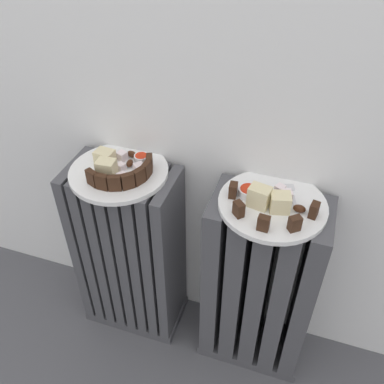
{
  "coord_description": "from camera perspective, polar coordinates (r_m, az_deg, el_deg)",
  "views": [
    {
      "loc": [
        0.25,
        -0.45,
        1.21
      ],
      "look_at": [
        0.0,
        0.28,
        0.57
      ],
      "focal_mm": 39.37,
      "sensor_mm": 36.0,
      "label": 1
    }
  ],
  "objects": [
    {
      "name": "fork",
      "position": [
        0.99,
        13.43,
        -0.49
      ],
      "size": [
        0.04,
        0.1,
        0.0
      ],
      "color": "silver",
      "rests_on": "plate_right"
    },
    {
      "name": "plate_right",
      "position": [
        0.97,
        10.84,
        -1.67
      ],
      "size": [
        0.25,
        0.25,
        0.01
      ],
      "primitive_type": "cylinder",
      "color": "white",
      "rests_on": "radiator_right"
    },
    {
      "name": "dark_cake_slice_right_3",
      "position": [
        0.89,
        13.75,
        -4.18
      ],
      "size": [
        0.03,
        0.03,
        0.03
      ],
      "primitive_type": "cube",
      "rotation": [
        0.0,
        0.0,
        0.66
      ],
      "color": "#382114",
      "rests_on": "plate_right"
    },
    {
      "name": "dark_cake_slice_left_3",
      "position": [
        0.98,
        -8.71,
        1.45
      ],
      "size": [
        0.03,
        0.03,
        0.04
      ],
      "primitive_type": "cube",
      "rotation": [
        0.0,
        0.0,
        0.76
      ],
      "color": "#382114",
      "rests_on": "plate_left"
    },
    {
      "name": "turkish_delight_right_0",
      "position": [
        0.97,
        12.65,
        -0.48
      ],
      "size": [
        0.03,
        0.03,
        0.02
      ],
      "primitive_type": "cube",
      "rotation": [
        0.0,
        0.0,
        0.36
      ],
      "color": "white",
      "rests_on": "plate_right"
    },
    {
      "name": "dark_cake_slice_right_2",
      "position": [
        0.88,
        9.66,
        -4.19
      ],
      "size": [
        0.03,
        0.02,
        0.03
      ],
      "primitive_type": "cube",
      "rotation": [
        0.0,
        0.0,
        -0.05
      ],
      "color": "#382114",
      "rests_on": "plate_right"
    },
    {
      "name": "dark_cake_slice_left_5",
      "position": [
        1.01,
        -6.19,
        2.97
      ],
      "size": [
        0.02,
        0.03,
        0.04
      ],
      "primitive_type": "cube",
      "rotation": [
        0.0,
        0.0,
        1.54
      ],
      "color": "#382114",
      "rests_on": "plate_left"
    },
    {
      "name": "marble_cake_slice_right_1",
      "position": [
        0.93,
        9.1,
        -0.64
      ],
      "size": [
        0.05,
        0.04,
        0.05
      ],
      "primitive_type": "cube",
      "rotation": [
        0.0,
        0.0,
        -0.2
      ],
      "color": "beige",
      "rests_on": "plate_right"
    },
    {
      "name": "marble_cake_slice_right_0",
      "position": [
        0.93,
        11.85,
        -1.4
      ],
      "size": [
        0.05,
        0.05,
        0.04
      ],
      "primitive_type": "cube",
      "rotation": [
        0.0,
        0.0,
        0.26
      ],
      "color": "beige",
      "rests_on": "plate_right"
    },
    {
      "name": "dark_cake_slice_left_2",
      "position": [
        0.98,
        -10.44,
        1.18
      ],
      "size": [
        0.03,
        0.02,
        0.04
      ],
      "primitive_type": "cube",
      "rotation": [
        0.0,
        0.0,
        0.37
      ],
      "color": "#382114",
      "rests_on": "plate_left"
    },
    {
      "name": "radiator_right",
      "position": [
        1.18,
        9.05,
        -12.6
      ],
      "size": [
        0.3,
        0.17,
        0.58
      ],
      "color": "#47474C",
      "rests_on": "ground_plane"
    },
    {
      "name": "turkish_delight_right_1",
      "position": [
        0.98,
        11.84,
        0.36
      ],
      "size": [
        0.03,
        0.03,
        0.02
      ],
      "primitive_type": "cube",
      "rotation": [
        0.0,
        0.0,
        1.07
      ],
      "color": "white",
      "rests_on": "plate_right"
    },
    {
      "name": "dark_cake_slice_left_1",
      "position": [
        0.99,
        -12.08,
        1.33
      ],
      "size": [
        0.03,
        0.02,
        0.04
      ],
      "primitive_type": "cube",
      "rotation": [
        0.0,
        0.0,
        -0.02
      ],
      "color": "#382114",
      "rests_on": "plate_left"
    },
    {
      "name": "medjool_date_left_1",
      "position": [
        1.06,
        -8.43,
        3.87
      ],
      "size": [
        0.02,
        0.03,
        0.01
      ],
      "primitive_type": "ellipsoid",
      "rotation": [
        0.0,
        0.0,
        1.75
      ],
      "color": "#3D1E0F",
      "rests_on": "plate_left"
    },
    {
      "name": "dark_cake_slice_right_0",
      "position": [
        0.95,
        5.58,
        0.25
      ],
      "size": [
        0.02,
        0.03,
        0.03
      ],
      "primitive_type": "cube",
      "rotation": [
        0.0,
        0.0,
        -1.49
      ],
      "color": "#382114",
      "rests_on": "plate_right"
    },
    {
      "name": "medjool_date_right_0",
      "position": [
        0.97,
        9.83,
        -0.05
      ],
      "size": [
        0.03,
        0.02,
        0.02
      ],
      "primitive_type": "ellipsoid",
      "rotation": [
        0.0,
        0.0,
        0.22
      ],
      "color": "#3D1E0F",
      "rests_on": "plate_right"
    },
    {
      "name": "medjool_date_right_1",
      "position": [
        0.95,
        14.34,
        -2.2
      ],
      "size": [
        0.03,
        0.02,
        0.02
      ],
      "primitive_type": "ellipsoid",
      "rotation": [
        0.0,
        0.0,
        3.06
      ],
      "color": "#3D1E0F",
      "rests_on": "plate_right"
    },
    {
      "name": "turkish_delight_left_3",
      "position": [
        1.01,
        -9.47,
        1.94
      ],
      "size": [
        0.03,
        0.03,
        0.02
      ],
      "primitive_type": "cube",
      "rotation": [
        0.0,
        0.0,
        0.92
      ],
      "color": "white",
      "rests_on": "plate_left"
    },
    {
      "name": "marble_cake_slice_left_0",
      "position": [
        1.07,
        -11.72,
        4.61
      ],
      "size": [
        0.05,
        0.04,
        0.04
      ],
      "primitive_type": "cube",
      "rotation": [
        0.0,
        0.0,
        -0.08
      ],
      "color": "beige",
      "rests_on": "plate_left"
    },
    {
      "name": "jam_bowl_right",
      "position": [
        0.97,
        7.66,
        0.1
      ],
      "size": [
        0.05,
        0.05,
        0.02
      ],
      "color": "white",
      "rests_on": "plate_right"
    },
    {
      "name": "jam_bowl_left",
      "position": [
        1.07,
        -6.88,
        4.55
      ],
      "size": [
        0.04,
        0.04,
        0.02
      ],
      "color": "white",
      "rests_on": "plate_left"
    },
    {
      "name": "dark_cake_slice_right_1",
      "position": [
        0.91,
        6.34,
        -2.32
      ],
      "size": [
        0.03,
        0.03,
        0.03
      ],
      "primitive_type": "cube",
      "rotation": [
        0.0,
        0.0,
        -0.77
      ],
      "color": "#382114",
      "rests_on": "plate_right"
    },
    {
      "name": "medjool_date_left_0",
      "position": [
        1.09,
        -8.17,
        5.1
      ],
      "size": [
        0.03,
        0.02,
        0.02
      ],
      "primitive_type": "ellipsoid",
      "rotation": [
        0.0,
        0.0,
        3.04
      ],
      "color": "#3D1E0F",
      "rests_on": "plate_left"
    },
    {
      "name": "marble_cake_slice_left_1",
      "position": [
        1.02,
        -11.49,
        3.05
      ],
      "size": [
        0.05,
        0.04,
        0.05
      ],
      "primitive_type": "cube",
      "rotation": [
        0.0,
        0.0,
        0.09
      ],
      "color": "beige",
      "rests_on": "plate_left"
    },
    {
      "name": "dark_cake_slice_left_4",
      "position": [
        0.99,
        -7.21,
        2.08
      ],
      "size": [
        0.03,
        0.03,
        0.04
      ],
      "primitive_type": "cube",
      "rotation": [
        0.0,
        0.0,
        1.15
      ],
      "color": "#382114",
      "rests_on": "plate_left"
    },
    {
      "name": "dark_cake_slice_right_4",
      "position": [
        0.94,
        16.21,
        -2.37
      ],
      "size": [
        0.02,
        0.03,
        0.03
      ],
      "primitive_type": "cube",
      "rotation": [
        0.0,
        0.0,
        1.38
      ],
      "color": "#382114",
      "rests_on": "plate_right"
    },
    {
      "name": "turkish_delight_left_0",
      "position": [
        1.05,
        -9.61,
        3.38
      ],
      "size": [
        0.02,
        0.02,
        0.02
      ],
      "primitive_type": "cube",
      "rotation": [
        0.0,
        0.0,
        1.27
      ],
      "color": "white",
      "rests_on": "plate_left"
    },
    {
      "name": "turkish_delight_left_1",
      "position": [
        1.03,
        -7.15,
        3.21
      ],
      "size": [
        0.03,
        0.03,
        0.02
      ],
      "primitive_type": "cube",
      "rotation": [
        0.0,
        0.0,
        0.83
      ],
      "color": "white",
      "rests_on": "plate_left"
    },
    {
      "name": "radiator_left",
      "position": [
        1.26,
        -8.38,
        -8.22
      ],
      "size": [
        0.3,
        0.17,
        0.58
      ],
      "color": "#47474C",
      "rests_on": "ground_plane"
    },
    {
      "name": "plate_left",
      "position": [
        1.06,
        -9.88,
        2.69
      ],
      "size": [
        0.25,
        0.25,
        0.01
      ],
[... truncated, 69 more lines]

